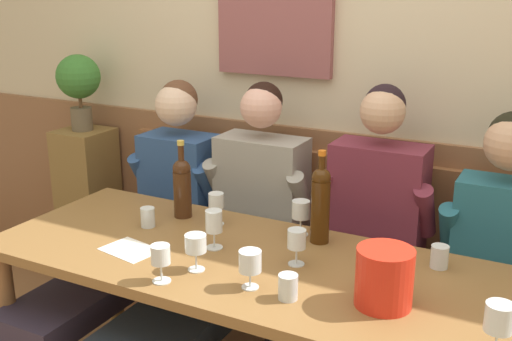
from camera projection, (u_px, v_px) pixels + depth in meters
room_wall_back at (346, 55)px, 2.89m from camera, size 6.80×0.12×2.80m
wood_wainscot_panel at (335, 233)px, 3.10m from camera, size 6.80×0.03×1.04m
wall_bench at (318, 294)px, 2.99m from camera, size 2.34×0.42×0.94m
dining_table at (251, 280)px, 2.29m from camera, size 2.04×0.78×0.75m
person_left_seat at (142, 222)px, 2.94m from camera, size 0.48×1.26×1.27m
person_right_seat at (227, 244)px, 2.72m from camera, size 0.52×1.25×1.29m
person_center_left_seat at (350, 267)px, 2.47m from camera, size 0.51×1.25×1.32m
person_center_right_seat at (484, 300)px, 2.23m from camera, size 0.47×1.25×1.26m
ice_bucket at (384, 277)px, 1.91m from camera, size 0.18×0.18×0.19m
wine_bottle_clear_water at (182, 186)px, 2.63m from camera, size 0.08×0.08×0.34m
wine_bottle_amber_mid at (321, 202)px, 2.37m from camera, size 0.07×0.07×0.37m
wine_glass_by_bottle at (499, 320)px, 1.68m from camera, size 0.08×0.08×0.14m
wine_glass_near_bucket at (196, 244)px, 2.15m from camera, size 0.08×0.08×0.13m
wine_glass_center_front at (301, 211)px, 2.45m from camera, size 0.07×0.07×0.14m
wine_glass_center_rear at (297, 241)px, 2.19m from camera, size 0.07×0.07×0.13m
wine_glass_mid_left at (250, 262)px, 2.02m from camera, size 0.08×0.08×0.13m
wine_glass_mid_right at (214, 222)px, 2.33m from camera, size 0.06×0.06×0.15m
wine_glass_left_end at (216, 203)px, 2.56m from camera, size 0.06×0.06×0.14m
wine_glass_right_end at (161, 257)px, 2.06m from camera, size 0.07×0.07×0.13m
water_tumbler_center at (148, 217)px, 2.55m from camera, size 0.06×0.06×0.08m
water_tumbler_left at (288, 287)px, 1.97m from camera, size 0.06×0.06×0.08m
water_tumbler_right at (439, 257)px, 2.18m from camera, size 0.06×0.06×0.08m
tasting_sheet_left_guest at (130, 250)px, 2.34m from camera, size 0.23×0.19×0.00m
corner_pedestal at (89, 207)px, 3.62m from camera, size 0.28×0.28×0.93m
potted_plant at (79, 81)px, 3.40m from camera, size 0.24×0.24×0.43m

